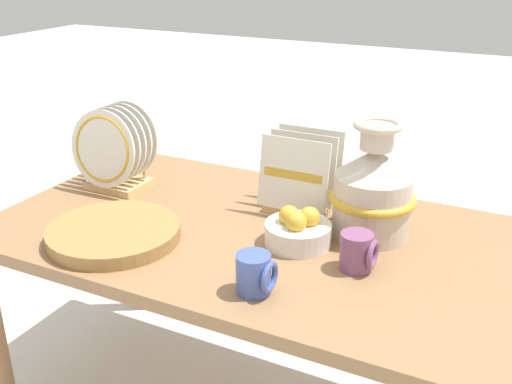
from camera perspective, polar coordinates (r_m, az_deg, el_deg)
The scene contains 8 objects.
display_table at distance 1.63m, azimuth 0.00°, elevation -5.83°, with size 1.41×0.79×0.64m.
ceramic_vase at distance 1.55m, azimuth 11.08°, elevation 0.23°, with size 0.22×0.22×0.31m.
dish_rack_round_plates at distance 1.87m, azimuth -13.38°, elevation 3.71°, with size 0.23×0.16×0.26m.
dish_rack_square_plates at distance 1.69m, azimuth 4.29°, elevation 0.86°, with size 0.20×0.15×0.22m.
wicker_charger_stack at distance 1.58m, azimuth -13.37°, elevation -3.83°, with size 0.34×0.34×0.04m.
mug_cobalt_glaze at distance 1.30m, azimuth -0.07°, elevation -7.82°, with size 0.08×0.08×0.09m.
mug_plum_glaze at distance 1.41m, azimuth 9.71°, elevation -5.64°, with size 0.08×0.08×0.09m.
fruit_bowl at distance 1.51m, azimuth 4.03°, elevation -3.66°, with size 0.17×0.17×0.10m.
Camera 1 is at (0.63, -1.28, 1.35)m, focal length 42.00 mm.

